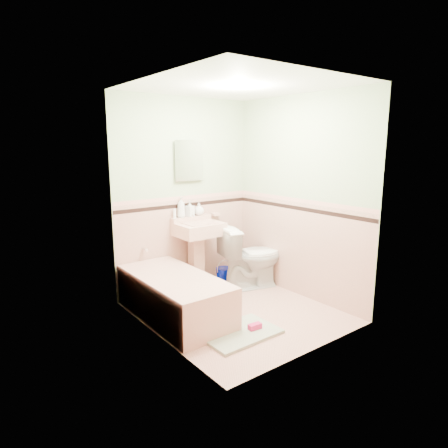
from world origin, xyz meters
TOP-DOWN VIEW (x-y plane):
  - floor at (0.00, 0.00)m, footprint 2.20×2.20m
  - ceiling at (0.00, 0.00)m, footprint 2.20×2.20m
  - wall_back at (0.00, 1.10)m, footprint 2.50×0.00m
  - wall_front at (0.00, -1.10)m, footprint 2.50×0.00m
  - wall_left at (-1.00, 0.00)m, footprint 0.00×2.50m
  - wall_right at (1.00, 0.00)m, footprint 0.00×2.50m
  - wainscot_back at (0.00, 1.09)m, footprint 2.00×0.00m
  - wainscot_front at (0.00, -1.09)m, footprint 2.00×0.00m
  - wainscot_left at (-0.99, 0.00)m, footprint 0.00×2.20m
  - wainscot_right at (0.99, 0.00)m, footprint 0.00×2.20m
  - accent_back at (0.00, 1.08)m, footprint 2.00×0.00m
  - accent_front at (0.00, -1.08)m, footprint 2.00×0.00m
  - accent_left at (-0.98, 0.00)m, footprint 0.00×2.20m
  - accent_right at (0.98, 0.00)m, footprint 0.00×2.20m
  - cap_back at (0.00, 1.08)m, footprint 2.00×0.00m
  - cap_front at (0.00, -1.08)m, footprint 2.00×0.00m
  - cap_left at (-0.98, 0.00)m, footprint 0.00×2.20m
  - cap_right at (0.98, 0.00)m, footprint 0.00×2.20m
  - bathtub at (-0.63, 0.33)m, footprint 0.70×1.50m
  - tub_faucet at (-0.63, 1.05)m, footprint 0.04×0.12m
  - sink at (0.05, 0.86)m, footprint 0.58×0.48m
  - sink_faucet at (0.05, 1.00)m, footprint 0.02×0.02m
  - medicine_cabinet at (0.05, 1.07)m, footprint 0.39×0.04m
  - soap_dish at (0.47, 1.06)m, footprint 0.11×0.06m
  - soap_bottle_left at (-0.10, 1.04)m, footprint 0.12×0.12m
  - soap_bottle_mid at (0.04, 1.04)m, footprint 0.11×0.12m
  - soap_bottle_right at (0.18, 1.04)m, footprint 0.15×0.15m
  - tube at (-0.20, 1.04)m, footprint 0.04×0.04m
  - toilet at (0.67, 0.53)m, footprint 0.92×0.66m
  - bucket at (0.46, 0.87)m, footprint 0.29×0.29m
  - bath_mat at (-0.33, -0.44)m, footprint 0.79×0.53m
  - shoe at (-0.16, -0.49)m, footprint 0.15×0.08m

SIDE VIEW (x-z plane):
  - floor at x=0.00m, z-range 0.00..0.00m
  - bath_mat at x=-0.33m, z-range 0.00..0.03m
  - shoe at x=-0.16m, z-range 0.03..0.09m
  - bucket at x=0.46m, z-range 0.00..0.22m
  - bathtub at x=-0.63m, z-range 0.00..0.45m
  - toilet at x=0.67m, z-range 0.00..0.85m
  - sink at x=0.05m, z-range 0.00..0.91m
  - wainscot_back at x=0.00m, z-range -0.40..1.60m
  - wainscot_front at x=0.00m, z-range -0.40..1.60m
  - wainscot_left at x=-0.99m, z-range -0.50..1.70m
  - wainscot_right at x=0.99m, z-range -0.50..1.70m
  - tub_faucet at x=-0.63m, z-range 0.61..0.65m
  - sink_faucet at x=0.05m, z-range 0.90..1.00m
  - soap_dish at x=0.47m, z-range 0.93..0.97m
  - tube at x=-0.20m, z-range 0.97..1.09m
  - soap_bottle_right at x=0.18m, z-range 0.97..1.14m
  - soap_bottle_mid at x=0.04m, z-range 0.97..1.18m
  - soap_bottle_left at x=-0.10m, z-range 0.97..1.24m
  - accent_left at x=-0.98m, z-range 0.02..2.22m
  - accent_right at x=0.98m, z-range 0.02..2.22m
  - accent_back at x=0.00m, z-range 0.12..2.12m
  - accent_front at x=0.00m, z-range 0.12..2.12m
  - cap_back at x=0.00m, z-range 0.22..2.22m
  - cap_front at x=0.00m, z-range 0.22..2.22m
  - cap_left at x=-0.98m, z-range 0.12..2.32m
  - cap_right at x=0.98m, z-range 0.12..2.32m
  - wall_back at x=0.00m, z-range 0.00..2.50m
  - wall_front at x=0.00m, z-range 0.00..2.50m
  - wall_left at x=-1.00m, z-range 0.00..2.50m
  - wall_right at x=1.00m, z-range 0.00..2.50m
  - medicine_cabinet at x=0.05m, z-range 1.46..1.94m
  - ceiling at x=0.00m, z-range 2.50..2.50m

